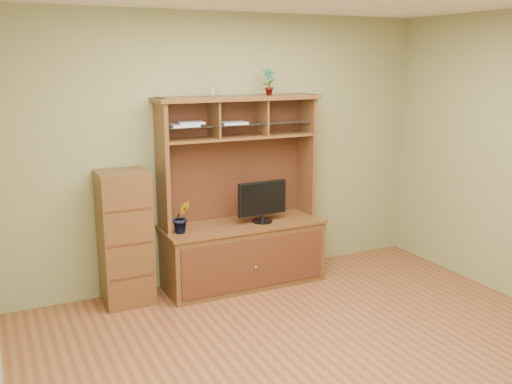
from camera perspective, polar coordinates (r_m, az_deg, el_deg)
room at (r=4.07m, az=8.02°, el=0.34°), size 4.54×4.04×2.74m
media_hutch at (r=5.77m, az=-1.39°, el=-4.25°), size 1.66×0.61×1.90m
monitor at (r=5.68m, az=0.65°, el=-0.89°), size 0.52×0.20×0.41m
orchid_plant at (r=5.39m, az=-7.45°, el=-2.49°), size 0.17×0.14×0.31m
top_plant at (r=5.73m, az=1.27°, el=10.99°), size 0.16×0.13×0.26m
reed_diffuser at (r=5.48m, az=-4.41°, el=10.77°), size 0.06×0.06×0.31m
magazines at (r=5.47m, az=-5.36°, el=6.82°), size 0.77×0.22×0.04m
side_cabinet at (r=5.43m, az=-12.95°, el=-4.50°), size 0.45×0.41×1.26m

